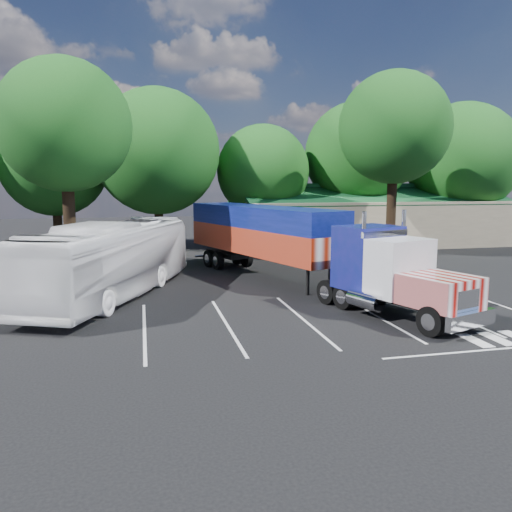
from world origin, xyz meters
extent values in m
plane|color=black|center=(0.00, 0.00, 0.00)|extent=(120.00, 120.00, 0.00)
cube|color=#C7B294|center=(14.00, 18.00, 2.00)|extent=(24.00, 11.00, 4.00)
cube|color=#164F2B|center=(14.00, 15.60, 4.50)|extent=(24.20, 6.25, 2.10)
cube|color=#164F2B|center=(14.00, 20.40, 4.50)|extent=(24.20, 6.25, 2.10)
cube|color=#C7B294|center=(6.00, 12.30, 1.40)|extent=(5.00, 2.50, 2.80)
cube|color=#164F2B|center=(6.00, 11.00, 2.90)|extent=(5.40, 3.19, 0.80)
cylinder|color=black|center=(-13.00, 17.80, 2.00)|extent=(0.70, 0.70, 4.00)
sphere|color=#164E19|center=(-13.00, 17.80, 7.15)|extent=(8.40, 8.40, 8.40)
cylinder|color=black|center=(-5.00, 16.20, 2.15)|extent=(0.70, 0.70, 4.30)
sphere|color=#164E19|center=(-5.00, 16.20, 8.05)|extent=(10.00, 10.00, 10.00)
cylinder|color=black|center=(4.00, 17.50, 1.80)|extent=(0.70, 0.70, 3.60)
sphere|color=#164E19|center=(4.00, 17.50, 6.60)|extent=(8.00, 8.00, 8.00)
cylinder|color=black|center=(13.00, 18.00, 2.25)|extent=(0.70, 0.70, 4.50)
sphere|color=#164E19|center=(13.00, 18.00, 8.10)|extent=(9.60, 9.60, 9.60)
cylinder|color=black|center=(23.00, 16.80, 1.95)|extent=(0.70, 0.70, 3.90)
sphere|color=#164E19|center=(23.00, 16.80, 7.80)|extent=(10.40, 10.40, 10.40)
cylinder|color=black|center=(-10.50, 6.00, 3.00)|extent=(0.70, 0.70, 6.00)
sphere|color=#164E19|center=(-10.50, 6.00, 8.85)|extent=(7.60, 7.60, 7.60)
cylinder|color=black|center=(11.50, 8.50, 3.25)|extent=(0.70, 0.70, 6.50)
sphere|color=#164E19|center=(11.50, 8.50, 9.50)|extent=(8.00, 8.00, 8.00)
cube|color=black|center=(3.89, -6.03, 0.77)|extent=(3.31, 7.14, 0.26)
cube|color=white|center=(5.14, -9.68, 0.67)|extent=(2.51, 1.08, 0.57)
cube|color=white|center=(5.07, -9.48, 1.28)|extent=(1.21, 0.52, 0.92)
cube|color=silver|center=(4.69, -8.36, 1.49)|extent=(3.04, 3.10, 1.18)
cube|color=silver|center=(4.02, -6.42, 2.11)|extent=(2.96, 2.39, 2.36)
cube|color=black|center=(4.24, -7.05, 2.62)|extent=(2.26, 0.84, 1.03)
cube|color=white|center=(3.74, -5.59, 3.44)|extent=(2.56, 0.96, 0.26)
cube|color=navy|center=(3.42, -4.67, 2.31)|extent=(3.10, 2.78, 2.77)
cylinder|color=white|center=(2.61, -5.93, 2.67)|extent=(0.23, 0.23, 3.49)
cylinder|color=white|center=(4.84, -5.16, 2.67)|extent=(0.23, 0.23, 3.49)
cylinder|color=white|center=(2.55, -6.39, 0.77)|extent=(1.17, 1.77, 0.68)
cylinder|color=white|center=(5.17, -5.48, 0.77)|extent=(1.17, 1.77, 0.68)
cube|color=white|center=(0.52, 3.78, 2.21)|extent=(6.80, 13.30, 1.54)
cube|color=#091659|center=(0.52, 3.78, 3.60)|extent=(6.80, 13.30, 1.23)
cube|color=black|center=(-0.88, 7.86, 0.87)|extent=(2.33, 3.80, 0.36)
cube|color=black|center=(1.64, -1.70, 0.72)|extent=(0.16, 0.16, 1.44)
cube|color=black|center=(3.00, -1.23, 0.72)|extent=(0.16, 0.16, 1.44)
cube|color=white|center=(-1.65, 10.10, 0.46)|extent=(2.37, 0.92, 0.12)
cylinder|color=black|center=(3.84, -9.20, 0.57)|extent=(0.71, 1.19, 1.13)
cylinder|color=black|center=(5.88, -8.50, 0.57)|extent=(0.71, 1.19, 1.13)
cylinder|color=black|center=(2.30, -4.73, 0.57)|extent=(0.71, 1.19, 1.13)
cylinder|color=black|center=(4.34, -4.03, 0.57)|extent=(0.71, 1.19, 1.13)
cylinder|color=black|center=(1.94, -3.66, 0.57)|extent=(0.71, 1.19, 1.13)
cylinder|color=black|center=(3.98, -2.96, 0.57)|extent=(0.71, 1.19, 1.13)
cylinder|color=black|center=(-1.63, 6.74, 0.57)|extent=(0.71, 1.19, 1.13)
cylinder|color=black|center=(0.41, 7.44, 0.57)|extent=(0.71, 1.19, 1.13)
cylinder|color=black|center=(-2.03, 7.90, 0.57)|extent=(0.71, 1.19, 1.13)
cylinder|color=black|center=(0.01, 8.60, 0.57)|extent=(0.71, 1.19, 1.13)
imported|color=black|center=(2.34, -4.54, 0.93)|extent=(0.56, 0.74, 1.85)
imported|color=black|center=(5.50, 6.44, 0.48)|extent=(0.91, 1.91, 0.97)
imported|color=white|center=(-7.81, 0.11, 1.85)|extent=(8.13, 13.46, 3.71)
imported|color=#94979B|center=(10.42, 14.00, 0.79)|extent=(4.91, 2.11, 1.57)
camera|label=1|loc=(-6.36, -24.99, 5.57)|focal=35.00mm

